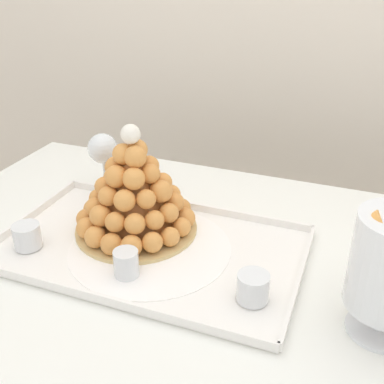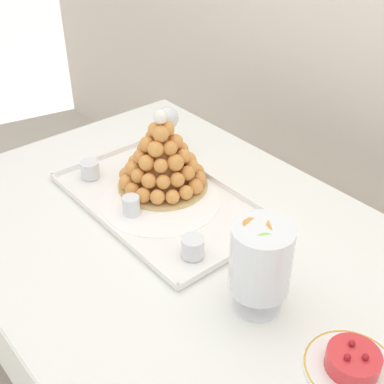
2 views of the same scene
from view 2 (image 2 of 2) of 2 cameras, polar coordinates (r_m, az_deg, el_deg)
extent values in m
cylinder|color=brown|center=(2.24, -3.20, -0.32)|extent=(0.04, 0.04, 0.74)
cube|color=brown|center=(1.39, -0.79, -5.55)|extent=(1.44, 0.95, 0.02)
cube|color=white|center=(1.38, -0.79, -5.18)|extent=(1.50, 1.01, 0.00)
cube|color=white|center=(1.31, -19.01, -17.97)|extent=(1.50, 0.01, 0.23)
cube|color=white|center=(1.75, 12.13, -1.36)|extent=(1.50, 0.01, 0.23)
cube|color=white|center=(1.99, -14.59, 2.94)|extent=(0.01, 1.01, 0.23)
cube|color=white|center=(1.51, -3.47, -1.08)|extent=(0.63, 0.38, 0.01)
cube|color=white|center=(1.42, -9.56, -3.48)|extent=(0.63, 0.01, 0.02)
cube|color=white|center=(1.60, 1.91, 1.76)|extent=(0.63, 0.01, 0.02)
cube|color=white|center=(1.73, -9.80, 3.91)|extent=(0.01, 0.38, 0.02)
cube|color=white|center=(1.31, 4.89, -6.79)|extent=(0.01, 0.38, 0.02)
cylinder|color=white|center=(1.51, -3.47, -0.96)|extent=(0.35, 0.35, 0.00)
cylinder|color=tan|center=(1.57, -3.23, 0.87)|extent=(0.27, 0.27, 0.01)
cone|color=#BC7437|center=(1.52, -3.35, 4.07)|extent=(0.19, 0.19, 0.20)
sphere|color=#E09448|center=(1.48, -0.70, -0.04)|extent=(0.04, 0.04, 0.04)
sphere|color=#DB8E44|center=(1.51, 0.33, 0.60)|extent=(0.05, 0.05, 0.05)
sphere|color=#DA8D43|center=(1.55, 0.78, 1.50)|extent=(0.05, 0.05, 0.05)
sphere|color=#DA8D43|center=(1.58, 0.60, 2.37)|extent=(0.04, 0.04, 0.04)
sphere|color=#E19548|center=(1.61, -0.14, 3.06)|extent=(0.05, 0.05, 0.05)
sphere|color=#DB8F44|center=(1.64, -1.31, 3.52)|extent=(0.05, 0.05, 0.05)
sphere|color=#E09448|center=(1.65, -2.73, 3.69)|extent=(0.04, 0.04, 0.04)
sphere|color=#DF9347|center=(1.65, -4.22, 3.67)|extent=(0.04, 0.04, 0.04)
sphere|color=#DB8E44|center=(1.63, -5.58, 3.28)|extent=(0.05, 0.05, 0.05)
sphere|color=#DA8D43|center=(1.61, -6.63, 2.61)|extent=(0.05, 0.05, 0.05)
sphere|color=#DF9347|center=(1.57, -7.22, 1.91)|extent=(0.05, 0.05, 0.05)
sphere|color=#E09448|center=(1.54, -7.22, 1.08)|extent=(0.05, 0.05, 0.05)
sphere|color=#DA8D43|center=(1.51, -6.59, 0.21)|extent=(0.05, 0.05, 0.05)
sphere|color=#DE9146|center=(1.48, -5.40, -0.35)|extent=(0.05, 0.05, 0.05)
sphere|color=#E09448|center=(1.47, -3.85, -0.55)|extent=(0.04, 0.04, 0.04)
sphere|color=#DF9347|center=(1.47, -2.17, -0.53)|extent=(0.04, 0.04, 0.04)
sphere|color=#D98C42|center=(1.50, -0.51, 2.10)|extent=(0.04, 0.04, 0.04)
sphere|color=#DD9045|center=(1.53, -0.06, 2.84)|extent=(0.05, 0.05, 0.05)
sphere|color=#DF9347|center=(1.57, -0.36, 3.63)|extent=(0.05, 0.05, 0.05)
sphere|color=#DE9246|center=(1.59, -1.30, 4.23)|extent=(0.04, 0.04, 0.04)
sphere|color=#DA8D43|center=(1.61, -2.65, 4.57)|extent=(0.05, 0.05, 0.05)
sphere|color=#DE9246|center=(1.61, -4.13, 4.39)|extent=(0.05, 0.05, 0.05)
sphere|color=#E19548|center=(1.59, -5.45, 4.00)|extent=(0.04, 0.04, 0.04)
sphere|color=#DF9347|center=(1.56, -6.32, 3.36)|extent=(0.04, 0.04, 0.04)
sphere|color=#DD9045|center=(1.53, -6.52, 2.56)|extent=(0.05, 0.05, 0.05)
sphere|color=#DD9045|center=(1.50, -5.98, 1.79)|extent=(0.04, 0.04, 0.04)
sphere|color=#E09448|center=(1.47, -4.78, 1.24)|extent=(0.04, 0.04, 0.04)
sphere|color=#DC8F45|center=(1.46, -3.20, 1.12)|extent=(0.04, 0.04, 0.04)
sphere|color=#DF9246|center=(1.47, -1.64, 1.37)|extent=(0.04, 0.04, 0.04)
sphere|color=#DD9045|center=(1.50, -0.97, 3.98)|extent=(0.04, 0.04, 0.04)
sphere|color=#DE9246|center=(1.54, -1.23, 4.77)|extent=(0.04, 0.04, 0.04)
sphere|color=#D98C42|center=(1.57, -2.44, 5.25)|extent=(0.04, 0.04, 0.04)
sphere|color=#DE9246|center=(1.57, -4.04, 5.33)|extent=(0.05, 0.05, 0.05)
sphere|color=#DC9045|center=(1.55, -5.35, 4.77)|extent=(0.04, 0.04, 0.04)
sphere|color=#DB8E44|center=(1.51, -5.76, 3.91)|extent=(0.04, 0.04, 0.04)
sphere|color=#E09447|center=(1.48, -5.04, 3.24)|extent=(0.05, 0.05, 0.05)
sphere|color=#DC8F44|center=(1.46, -3.48, 2.93)|extent=(0.04, 0.04, 0.04)
sphere|color=#DC8F44|center=(1.47, -1.84, 3.26)|extent=(0.05, 0.05, 0.05)
sphere|color=#DB8F44|center=(1.50, -1.83, 5.58)|extent=(0.05, 0.05, 0.05)
sphere|color=#E09347|center=(1.53, -2.80, 6.21)|extent=(0.04, 0.04, 0.04)
sphere|color=#DA8D43|center=(1.53, -4.34, 6.04)|extent=(0.05, 0.05, 0.05)
sphere|color=#DC8F44|center=(1.49, -4.97, 5.27)|extent=(0.05, 0.05, 0.05)
sphere|color=#E09447|center=(1.46, -4.03, 4.75)|extent=(0.05, 0.05, 0.05)
sphere|color=#D98C42|center=(1.47, -2.43, 4.86)|extent=(0.04, 0.04, 0.04)
sphere|color=#E09448|center=(1.49, -2.82, 7.03)|extent=(0.05, 0.05, 0.05)
sphere|color=#E09447|center=(1.49, -4.04, 6.91)|extent=(0.05, 0.05, 0.05)
sphere|color=#DD9146|center=(1.46, -3.49, 6.44)|extent=(0.05, 0.05, 0.05)
sphere|color=white|center=(1.46, -3.51, 8.30)|extent=(0.04, 0.04, 0.04)
cylinder|color=silver|center=(1.63, -11.21, 2.48)|extent=(0.06, 0.06, 0.05)
cylinder|color=#F4EAC6|center=(1.64, -11.15, 2.04)|extent=(0.05, 0.05, 0.02)
cylinder|color=white|center=(1.63, -11.22, 2.60)|extent=(0.05, 0.05, 0.02)
sphere|color=brown|center=(1.62, -11.03, 2.92)|extent=(0.02, 0.02, 0.02)
cylinder|color=silver|center=(1.45, -6.75, -1.49)|extent=(0.05, 0.05, 0.05)
cylinder|color=brown|center=(1.46, -6.71, -1.97)|extent=(0.04, 0.04, 0.02)
cylinder|color=#8C603D|center=(1.45, -6.76, -1.35)|extent=(0.04, 0.04, 0.02)
sphere|color=brown|center=(1.44, -6.97, -1.00)|extent=(0.01, 0.01, 0.01)
cylinder|color=silver|center=(1.30, 0.09, -6.11)|extent=(0.06, 0.06, 0.05)
cylinder|color=gold|center=(1.31, 0.09, -6.60)|extent=(0.05, 0.05, 0.02)
cylinder|color=#EAC166|center=(1.30, 0.09, -5.96)|extent=(0.05, 0.05, 0.02)
sphere|color=brown|center=(1.29, 0.05, -5.46)|extent=(0.02, 0.02, 0.02)
cylinder|color=white|center=(1.21, 7.14, -12.20)|extent=(0.11, 0.11, 0.01)
cylinder|color=white|center=(1.19, 7.24, -11.22)|extent=(0.02, 0.02, 0.05)
cylinder|color=white|center=(1.12, 7.64, -7.34)|extent=(0.14, 0.14, 0.16)
cylinder|color=#D199D8|center=(1.15, 8.27, -10.30)|extent=(0.06, 0.05, 0.04)
cylinder|color=#D199D8|center=(1.18, 7.62, -8.88)|extent=(0.06, 0.05, 0.06)
cylinder|color=pink|center=(1.15, 6.22, -9.93)|extent=(0.06, 0.06, 0.05)
cylinder|color=#72B2E0|center=(1.14, 9.23, -9.20)|extent=(0.05, 0.05, 0.05)
cylinder|color=yellow|center=(1.17, 7.92, -8.04)|extent=(0.06, 0.04, 0.06)
cylinder|color=#E54C47|center=(1.14, 6.62, -8.94)|extent=(0.07, 0.06, 0.06)
cylinder|color=pink|center=(1.13, 7.01, -9.62)|extent=(0.06, 0.05, 0.05)
cylinder|color=brown|center=(1.14, 9.01, -8.00)|extent=(0.06, 0.05, 0.05)
cylinder|color=pink|center=(1.14, 6.54, -7.56)|extent=(0.07, 0.05, 0.07)
cylinder|color=#9ED860|center=(1.11, 7.40, -9.27)|extent=(0.07, 0.05, 0.07)
cylinder|color=#9ED860|center=(1.13, 8.07, -6.95)|extent=(0.05, 0.05, 0.03)
cylinder|color=brown|center=(1.13, 6.41, -6.61)|extent=(0.06, 0.05, 0.06)
cylinder|color=#72B2E0|center=(1.10, 7.30, -8.21)|extent=(0.07, 0.06, 0.06)
cylinder|color=#E54C47|center=(1.10, 8.92, -7.97)|extent=(0.06, 0.05, 0.06)
cylinder|color=#72B2E0|center=(1.12, 7.21, -5.56)|extent=(0.05, 0.05, 0.03)
cylinder|color=#72B2E0|center=(1.10, 6.85, -6.51)|extent=(0.05, 0.05, 0.04)
cylinder|color=#9ED860|center=(1.09, 7.61, -7.07)|extent=(0.07, 0.05, 0.07)
cylinder|color=#E54C47|center=(1.10, 8.35, -6.47)|extent=(0.05, 0.04, 0.05)
cylinder|color=yellow|center=(1.10, 7.19, -5.05)|extent=(0.05, 0.05, 0.04)
cylinder|color=yellow|center=(1.06, 7.15, -6.67)|extent=(0.06, 0.05, 0.04)
cylinder|color=#E54C47|center=(1.10, 9.49, -5.42)|extent=(0.06, 0.05, 0.05)
cylinder|color=#F9A54C|center=(1.09, 6.50, -4.16)|extent=(0.05, 0.05, 0.05)
cylinder|color=#9ED860|center=(1.05, 8.14, -5.93)|extent=(0.06, 0.05, 0.05)
cylinder|color=#F9A54C|center=(1.09, 8.91, -4.39)|extent=(0.06, 0.05, 0.05)
cylinder|color=white|center=(1.13, 17.18, -18.11)|extent=(0.19, 0.19, 0.01)
torus|color=gold|center=(1.13, 17.21, -18.02)|extent=(0.19, 0.19, 0.00)
cylinder|color=red|center=(1.12, 17.39, -17.39)|extent=(0.11, 0.11, 0.04)
sphere|color=#A51923|center=(1.10, 18.76, -16.84)|extent=(0.01, 0.01, 0.01)
sphere|color=#A51923|center=(1.11, 17.28, -15.69)|extent=(0.01, 0.01, 0.01)
sphere|color=#A51923|center=(1.09, 16.83, -17.09)|extent=(0.01, 0.01, 0.01)
cylinder|color=silver|center=(1.76, -2.66, 4.49)|extent=(0.06, 0.06, 0.00)
cylinder|color=silver|center=(1.74, -2.70, 5.82)|extent=(0.01, 0.01, 0.09)
sphere|color=silver|center=(1.70, -2.77, 8.15)|extent=(0.08, 0.08, 0.08)
camera|label=1|loc=(0.69, -37.34, 1.02)|focal=43.88mm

